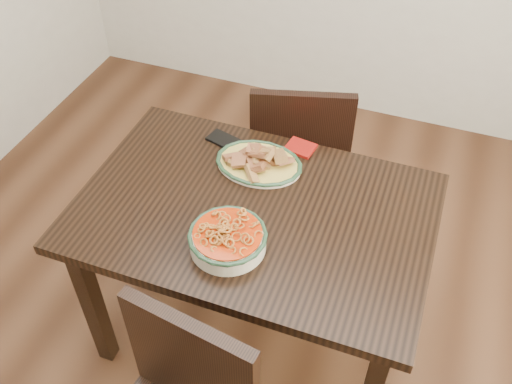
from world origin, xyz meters
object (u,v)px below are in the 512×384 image
(chair_far, at_px, (299,153))
(noodle_bowl, at_px, (228,238))
(fish_plate, at_px, (259,157))
(smartphone, at_px, (225,141))
(dining_table, at_px, (254,227))

(chair_far, height_order, noodle_bowl, chair_far)
(fish_plate, distance_m, smartphone, 0.20)
(dining_table, bearing_deg, chair_far, 91.48)
(dining_table, relative_size, noodle_bowl, 4.78)
(chair_far, height_order, fish_plate, chair_far)
(chair_far, xyz_separation_m, fish_plate, (-0.04, -0.41, 0.30))
(dining_table, distance_m, smartphone, 0.39)
(dining_table, distance_m, fish_plate, 0.26)
(dining_table, relative_size, smartphone, 8.72)
(fish_plate, xyz_separation_m, smartphone, (-0.17, 0.09, -0.04))
(fish_plate, xyz_separation_m, noodle_bowl, (0.04, -0.40, -0.00))
(smartphone, bearing_deg, fish_plate, -11.22)
(dining_table, bearing_deg, fish_plate, 105.79)
(fish_plate, bearing_deg, noodle_bowl, -84.05)
(dining_table, xyz_separation_m, fish_plate, (-0.06, 0.21, 0.14))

